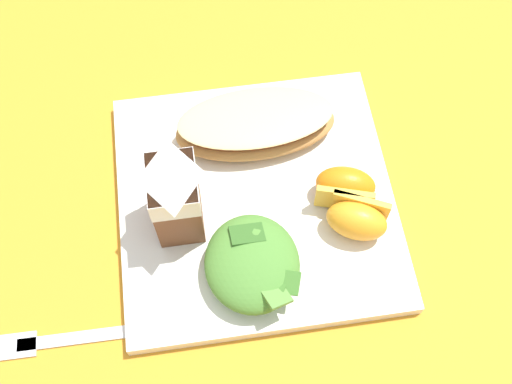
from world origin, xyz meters
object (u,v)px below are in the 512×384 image
white_plate (256,200)px  green_salad_pile (253,264)px  metal_fork (81,337)px  cheesy_pizza_bread (256,125)px  milk_carton (175,193)px  orange_wedge_middle (345,187)px  orange_wedge_front (357,219)px

white_plate → green_salad_pile: 0.09m
white_plate → green_salad_pile: size_ratio=2.72×
green_salad_pile → metal_fork: green_salad_pile is taller
cheesy_pizza_bread → milk_carton: milk_carton is taller
cheesy_pizza_bread → green_salad_pile: size_ratio=1.66×
white_plate → milk_carton: bearing=100.7°
metal_fork → cheesy_pizza_bread: bearing=-45.5°
cheesy_pizza_bread → orange_wedge_middle: 0.12m
cheesy_pizza_bread → orange_wedge_middle: bearing=-137.9°
milk_carton → orange_wedge_middle: (0.00, -0.17, -0.04)m
milk_carton → white_plate: bearing=-79.3°
orange_wedge_middle → metal_fork: orange_wedge_middle is taller
orange_wedge_front → orange_wedge_middle: 0.04m
orange_wedge_front → metal_fork: bearing=103.8°
white_plate → metal_fork: 0.22m
cheesy_pizza_bread → metal_fork: bearing=134.5°
orange_wedge_front → metal_fork: (-0.07, 0.28, -0.03)m
green_salad_pile → milk_carton: (0.06, 0.06, 0.04)m
orange_wedge_front → orange_wedge_middle: bearing=6.0°
orange_wedge_front → orange_wedge_middle: (0.04, 0.00, 0.00)m
orange_wedge_front → green_salad_pile: bearing=106.0°
orange_wedge_front → metal_fork: 0.29m
cheesy_pizza_bread → orange_wedge_middle: (-0.09, -0.08, 0.00)m
green_salad_pile → orange_wedge_front: size_ratio=1.48×
orange_wedge_middle → metal_fork: size_ratio=0.36×
cheesy_pizza_bread → metal_fork: cheesy_pizza_bread is taller
cheesy_pizza_bread → orange_wedge_front: 0.15m
cheesy_pizza_bread → orange_wedge_front: bearing=-146.3°
green_salad_pile → milk_carton: bearing=44.4°
green_salad_pile → cheesy_pizza_bread: bearing=-9.3°
orange_wedge_middle → cheesy_pizza_bread: bearing=42.1°
milk_carton → orange_wedge_front: milk_carton is taller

